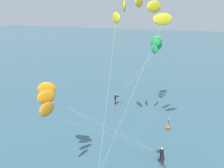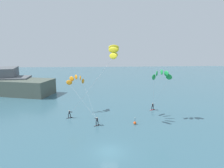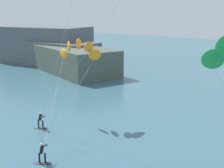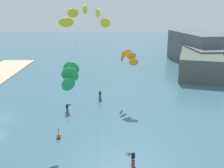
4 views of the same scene
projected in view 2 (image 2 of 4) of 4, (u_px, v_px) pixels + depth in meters
name	position (u px, v px, depth m)	size (l,w,h in m)	color
ground_plane	(109.00, 152.00, 27.94)	(240.00, 240.00, 0.00)	#386070
kitesurfer_nearshore	(161.00, 77.00, 39.49)	(4.28, 6.74, 10.37)	red
kitesurfer_mid_water	(112.00, 54.00, 38.17)	(11.23, 6.33, 15.20)	#333338
kitesurfer_far_out	(77.00, 81.00, 43.82)	(7.67, 10.93, 8.62)	#333338
marker_buoy	(135.00, 123.00, 37.80)	(0.56, 0.56, 1.38)	#EA5119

